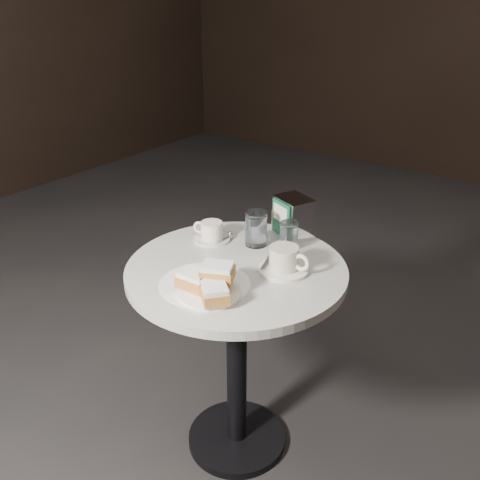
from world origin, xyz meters
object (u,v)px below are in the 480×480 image
object	(u,v)px
cafe_table	(236,319)
coffee_cup_right	(284,261)
water_glass_left	(256,229)
beignet_plate	(209,285)
coffee_cup_left	(211,232)
napkin_dispenser	(293,217)
water_glass_right	(289,236)

from	to	relation	value
cafe_table	coffee_cup_right	distance (m)	0.28
coffee_cup_right	water_glass_left	bearing A→B (deg)	147.14
beignet_plate	water_glass_left	size ratio (longest dim) A/B	1.90
coffee_cup_right	water_glass_left	xyz separation A→B (m)	(-0.18, 0.10, 0.02)
beignet_plate	coffee_cup_left	world-z (taller)	beignet_plate
cafe_table	water_glass_left	size ratio (longest dim) A/B	6.24
cafe_table	coffee_cup_right	size ratio (longest dim) A/B	4.40
water_glass_left	napkin_dispenser	bearing A→B (deg)	63.02
cafe_table	beignet_plate	distance (m)	0.30
cafe_table	beignet_plate	xyz separation A→B (m)	(0.04, -0.18, 0.23)
coffee_cup_left	coffee_cup_right	distance (m)	0.32
coffee_cup_right	cafe_table	bearing A→B (deg)	-157.70
beignet_plate	water_glass_right	world-z (taller)	water_glass_right
cafe_table	napkin_dispenser	bearing A→B (deg)	84.53
water_glass_left	water_glass_right	world-z (taller)	water_glass_left
coffee_cup_right	napkin_dispenser	distance (m)	0.26
cafe_table	coffee_cup_left	distance (m)	0.31
beignet_plate	coffee_cup_left	distance (m)	0.36
beignet_plate	napkin_dispenser	size ratio (longest dim) A/B	1.49
napkin_dispenser	beignet_plate	bearing A→B (deg)	-65.13
beignet_plate	coffee_cup_right	bearing A→B (deg)	67.78
water_glass_right	napkin_dispenser	size ratio (longest dim) A/B	0.64
coffee_cup_left	water_glass_right	distance (m)	0.27
coffee_cup_left	napkin_dispenser	world-z (taller)	napkin_dispenser
water_glass_left	water_glass_right	distance (m)	0.11
beignet_plate	water_glass_right	xyz separation A→B (m)	(0.03, 0.38, 0.01)
beignet_plate	coffee_cup_right	size ratio (longest dim) A/B	1.34
beignet_plate	water_glass_left	distance (m)	0.36
coffee_cup_right	water_glass_right	bearing A→B (deg)	113.68
beignet_plate	napkin_dispenser	world-z (taller)	napkin_dispenser
water_glass_left	beignet_plate	bearing A→B (deg)	-77.92
water_glass_left	napkin_dispenser	distance (m)	0.15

